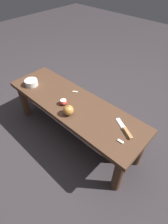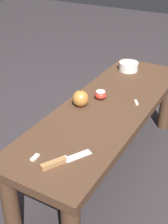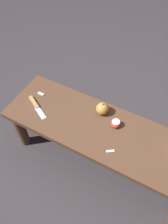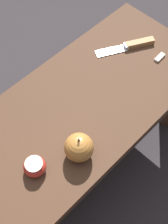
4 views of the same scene
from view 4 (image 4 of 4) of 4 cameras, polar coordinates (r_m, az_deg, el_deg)
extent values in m
plane|color=#2D282B|center=(1.34, -6.62, -13.78)|extent=(8.00, 8.00, 0.00)
cube|color=#472D1E|center=(0.96, -9.02, -6.27)|extent=(1.35, 0.43, 0.04)
cylinder|color=#472D1E|center=(1.44, 6.98, 9.84)|extent=(0.07, 0.07, 0.39)
cube|color=silver|center=(1.14, 4.99, 11.05)|extent=(0.11, 0.08, 0.00)
cube|color=silver|center=(1.15, 7.69, 11.82)|extent=(0.02, 0.03, 0.02)
cube|color=#9E7042|center=(1.17, 10.17, 12.31)|extent=(0.10, 0.07, 0.02)
sphere|color=#B27233|center=(0.88, -0.93, -6.52)|extent=(0.08, 0.08, 0.08)
cylinder|color=#4C3319|center=(0.84, -0.97, -5.20)|extent=(0.01, 0.01, 0.01)
ellipsoid|color=red|center=(0.89, -9.00, -9.80)|extent=(0.06, 0.06, 0.04)
cylinder|color=silver|center=(0.87, -9.18, -9.30)|extent=(0.05, 0.05, 0.00)
cube|color=silver|center=(1.15, 13.67, 9.69)|extent=(0.05, 0.02, 0.01)
camera|label=1|loc=(1.10, 82.61, 25.50)|focal=28.00mm
camera|label=2|loc=(1.77, 19.05, 55.18)|focal=50.00mm
camera|label=3|loc=(1.16, -83.24, 43.96)|focal=35.00mm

